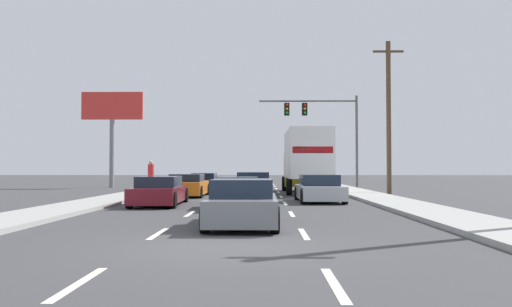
{
  "coord_description": "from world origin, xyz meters",
  "views": [
    {
      "loc": [
        0.76,
        -9.86,
        1.54
      ],
      "look_at": [
        0.42,
        12.67,
        2.19
      ],
      "focal_mm": 34.9,
      "sensor_mm": 36.0,
      "label": 1
    }
  ],
  "objects_px": {
    "car_navy": "(255,182)",
    "car_white": "(254,185)",
    "car_green": "(238,194)",
    "utility_pole_mid": "(389,115)",
    "car_gray": "(243,204)",
    "car_black": "(204,182)",
    "pedestrian_near_corner": "(151,175)",
    "car_maroon": "(160,192)",
    "traffic_signal_mast": "(317,118)",
    "car_silver": "(319,189)",
    "car_orange": "(188,186)",
    "box_truck": "(306,158)",
    "roadside_billboard": "(112,118)"
  },
  "relations": [
    {
      "from": "car_silver",
      "to": "pedestrian_near_corner",
      "type": "bearing_deg",
      "value": 138.11
    },
    {
      "from": "car_silver",
      "to": "utility_pole_mid",
      "type": "bearing_deg",
      "value": 54.53
    },
    {
      "from": "car_green",
      "to": "roadside_billboard",
      "type": "xyz_separation_m",
      "value": [
        -10.82,
        19.15,
        4.91
      ]
    },
    {
      "from": "car_orange",
      "to": "car_green",
      "type": "height_order",
      "value": "car_orange"
    },
    {
      "from": "car_orange",
      "to": "box_truck",
      "type": "height_order",
      "value": "box_truck"
    },
    {
      "from": "car_green",
      "to": "utility_pole_mid",
      "type": "height_order",
      "value": "utility_pole_mid"
    },
    {
      "from": "car_orange",
      "to": "car_navy",
      "type": "relative_size",
      "value": 0.97
    },
    {
      "from": "car_green",
      "to": "roadside_billboard",
      "type": "height_order",
      "value": "roadside_billboard"
    },
    {
      "from": "car_orange",
      "to": "car_maroon",
      "type": "relative_size",
      "value": 0.89
    },
    {
      "from": "car_maroon",
      "to": "car_green",
      "type": "relative_size",
      "value": 1.01
    },
    {
      "from": "car_maroon",
      "to": "car_silver",
      "type": "height_order",
      "value": "car_silver"
    },
    {
      "from": "car_orange",
      "to": "car_navy",
      "type": "distance_m",
      "value": 7.44
    },
    {
      "from": "car_orange",
      "to": "pedestrian_near_corner",
      "type": "xyz_separation_m",
      "value": [
        -3.03,
        4.56,
        0.51
      ]
    },
    {
      "from": "car_green",
      "to": "car_silver",
      "type": "bearing_deg",
      "value": 42.65
    },
    {
      "from": "car_black",
      "to": "car_gray",
      "type": "height_order",
      "value": "car_gray"
    },
    {
      "from": "car_navy",
      "to": "car_white",
      "type": "xyz_separation_m",
      "value": [
        0.05,
        -6.4,
        0.03
      ]
    },
    {
      "from": "car_black",
      "to": "car_maroon",
      "type": "distance_m",
      "value": 13.29
    },
    {
      "from": "car_navy",
      "to": "car_gray",
      "type": "bearing_deg",
      "value": -89.9
    },
    {
      "from": "car_green",
      "to": "traffic_signal_mast",
      "type": "height_order",
      "value": "traffic_signal_mast"
    },
    {
      "from": "car_maroon",
      "to": "car_green",
      "type": "height_order",
      "value": "car_maroon"
    },
    {
      "from": "car_navy",
      "to": "roadside_billboard",
      "type": "bearing_deg",
      "value": 154.93
    },
    {
      "from": "car_orange",
      "to": "traffic_signal_mast",
      "type": "xyz_separation_m",
      "value": [
        8.27,
        12.34,
        4.89
      ]
    },
    {
      "from": "box_truck",
      "to": "pedestrian_near_corner",
      "type": "height_order",
      "value": "box_truck"
    },
    {
      "from": "car_maroon",
      "to": "roadside_billboard",
      "type": "xyz_separation_m",
      "value": [
        -7.52,
        17.98,
        4.89
      ]
    },
    {
      "from": "car_orange",
      "to": "pedestrian_near_corner",
      "type": "relative_size",
      "value": 2.24
    },
    {
      "from": "car_maroon",
      "to": "car_silver",
      "type": "bearing_deg",
      "value": 16.95
    },
    {
      "from": "car_maroon",
      "to": "traffic_signal_mast",
      "type": "xyz_separation_m",
      "value": [
        8.5,
        18.5,
        4.89
      ]
    },
    {
      "from": "car_black",
      "to": "car_navy",
      "type": "height_order",
      "value": "car_navy"
    },
    {
      "from": "car_navy",
      "to": "traffic_signal_mast",
      "type": "relative_size",
      "value": 0.55
    },
    {
      "from": "car_silver",
      "to": "traffic_signal_mast",
      "type": "distance_m",
      "value": 17.21
    },
    {
      "from": "box_truck",
      "to": "utility_pole_mid",
      "type": "relative_size",
      "value": 0.91
    },
    {
      "from": "pedestrian_near_corner",
      "to": "car_gray",
      "type": "bearing_deg",
      "value": -70.04
    },
    {
      "from": "utility_pole_mid",
      "to": "pedestrian_near_corner",
      "type": "distance_m",
      "value": 15.05
    },
    {
      "from": "utility_pole_mid",
      "to": "traffic_signal_mast",
      "type": "bearing_deg",
      "value": 108.52
    },
    {
      "from": "car_navy",
      "to": "car_gray",
      "type": "xyz_separation_m",
      "value": [
        0.03,
        -20.04,
        -0.0
      ]
    },
    {
      "from": "box_truck",
      "to": "car_orange",
      "type": "bearing_deg",
      "value": -153.02
    },
    {
      "from": "utility_pole_mid",
      "to": "car_orange",
      "type": "bearing_deg",
      "value": -166.39
    },
    {
      "from": "car_maroon",
      "to": "car_navy",
      "type": "height_order",
      "value": "car_navy"
    },
    {
      "from": "car_orange",
      "to": "utility_pole_mid",
      "type": "distance_m",
      "value": 12.5
    },
    {
      "from": "car_gray",
      "to": "car_silver",
      "type": "distance_m",
      "value": 9.87
    },
    {
      "from": "car_orange",
      "to": "car_gray",
      "type": "relative_size",
      "value": 1.03
    },
    {
      "from": "car_orange",
      "to": "car_gray",
      "type": "height_order",
      "value": "car_gray"
    },
    {
      "from": "car_black",
      "to": "box_truck",
      "type": "bearing_deg",
      "value": -29.68
    },
    {
      "from": "car_black",
      "to": "car_orange",
      "type": "bearing_deg",
      "value": -90.27
    },
    {
      "from": "car_green",
      "to": "car_white",
      "type": "bearing_deg",
      "value": 86.49
    },
    {
      "from": "car_white",
      "to": "roadside_billboard",
      "type": "distance_m",
      "value": 16.92
    },
    {
      "from": "car_navy",
      "to": "car_white",
      "type": "distance_m",
      "value": 6.4
    },
    {
      "from": "car_navy",
      "to": "pedestrian_near_corner",
      "type": "relative_size",
      "value": 2.3
    },
    {
      "from": "car_green",
      "to": "car_black",
      "type": "bearing_deg",
      "value": 101.87
    },
    {
      "from": "box_truck",
      "to": "pedestrian_near_corner",
      "type": "xyz_separation_m",
      "value": [
        -9.66,
        1.18,
        -1.06
      ]
    }
  ]
}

